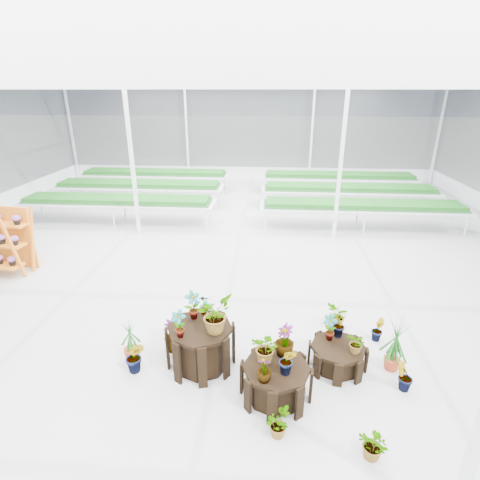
{
  "coord_description": "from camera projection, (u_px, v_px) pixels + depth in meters",
  "views": [
    {
      "loc": [
        0.96,
        -6.71,
        4.2
      ],
      "look_at": [
        0.43,
        0.46,
        1.3
      ],
      "focal_mm": 28.0,
      "sensor_mm": 36.0,
      "label": 1
    }
  ],
  "objects": [
    {
      "name": "plinth_low",
      "position": [
        337.0,
        356.0,
        6.03
      ],
      "size": [
        1.01,
        1.01,
        0.4
      ],
      "primitive_type": "cylinder",
      "rotation": [
        0.0,
        0.0,
        -0.14
      ],
      "color": "black",
      "rests_on": "ground"
    },
    {
      "name": "ground_plane",
      "position": [
        218.0,
        305.0,
        7.84
      ],
      "size": [
        24.0,
        24.0,
        0.0
      ],
      "primitive_type": "plane",
      "color": "gray",
      "rests_on": "ground"
    },
    {
      "name": "nursery_plants",
      "position": [
        267.0,
        340.0,
        5.87
      ],
      "size": [
        4.65,
        3.21,
        1.31
      ],
      "color": "#165317",
      "rests_on": "ground"
    },
    {
      "name": "greenhouse_shell",
      "position": [
        215.0,
        202.0,
        7.0
      ],
      "size": [
        18.0,
        24.0,
        4.5
      ],
      "primitive_type": null,
      "color": "white",
      "rests_on": "ground"
    },
    {
      "name": "plinth_mid",
      "position": [
        276.0,
        381.0,
        5.43
      ],
      "size": [
        1.11,
        1.11,
        0.53
      ],
      "primitive_type": "cylinder",
      "rotation": [
        0.0,
        0.0,
        -0.11
      ],
      "color": "black",
      "rests_on": "ground"
    },
    {
      "name": "plinth_tall",
      "position": [
        201.0,
        346.0,
        6.03
      ],
      "size": [
        1.26,
        1.26,
        0.72
      ],
      "primitive_type": "cylinder",
      "rotation": [
        0.0,
        0.0,
        0.21
      ],
      "color": "black",
      "rests_on": "ground"
    },
    {
      "name": "steel_frame",
      "position": [
        215.0,
        202.0,
        7.0
      ],
      "size": [
        18.0,
        24.0,
        4.5
      ],
      "primitive_type": null,
      "color": "silver",
      "rests_on": "ground"
    },
    {
      "name": "nursery_benches",
      "position": [
        242.0,
        195.0,
        14.34
      ],
      "size": [
        16.0,
        7.0,
        0.84
      ],
      "primitive_type": null,
      "color": "silver",
      "rests_on": "ground"
    }
  ]
}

